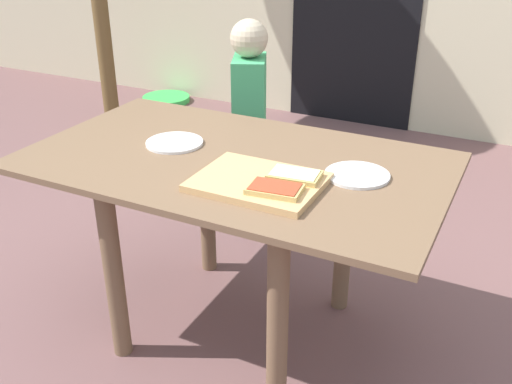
# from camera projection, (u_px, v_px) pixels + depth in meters

# --- Properties ---
(ground_plane) EXTENTS (16.00, 16.00, 0.00)m
(ground_plane) POSITION_uv_depth(u_px,v_px,m) (237.00, 326.00, 2.19)
(ground_plane) COLOR brown
(dining_table) EXTENTS (1.37, 0.80, 0.69)m
(dining_table) POSITION_uv_depth(u_px,v_px,m) (235.00, 191.00, 1.94)
(dining_table) COLOR brown
(dining_table) RESTS_ON ground
(cutting_board) EXTENTS (0.37, 0.28, 0.02)m
(cutting_board) POSITION_uv_depth(u_px,v_px,m) (258.00, 182.00, 1.70)
(cutting_board) COLOR tan
(cutting_board) RESTS_ON dining_table
(pizza_slice_far_right) EXTENTS (0.16, 0.11, 0.02)m
(pizza_slice_far_right) POSITION_uv_depth(u_px,v_px,m) (295.00, 175.00, 1.70)
(pizza_slice_far_right) COLOR tan
(pizza_slice_far_right) RESTS_ON cutting_board
(pizza_slice_near_right) EXTENTS (0.16, 0.11, 0.02)m
(pizza_slice_near_right) POSITION_uv_depth(u_px,v_px,m) (275.00, 189.00, 1.62)
(pizza_slice_near_right) COLOR tan
(pizza_slice_near_right) RESTS_ON cutting_board
(plate_white_right) EXTENTS (0.20, 0.20, 0.01)m
(plate_white_right) POSITION_uv_depth(u_px,v_px,m) (357.00, 175.00, 1.76)
(plate_white_right) COLOR white
(plate_white_right) RESTS_ON dining_table
(plate_white_left) EXTENTS (0.20, 0.20, 0.01)m
(plate_white_left) POSITION_uv_depth(u_px,v_px,m) (174.00, 143.00, 2.00)
(plate_white_left) COLOR silver
(plate_white_left) RESTS_ON dining_table
(child_left) EXTENTS (0.22, 0.28, 1.00)m
(child_left) POSITION_uv_depth(u_px,v_px,m) (250.00, 117.00, 2.62)
(child_left) COLOR #474D5C
(child_left) RESTS_ON ground
(garden_hose_coil) EXTENTS (0.38, 0.38, 0.04)m
(garden_hose_coil) POSITION_uv_depth(u_px,v_px,m) (166.00, 99.00, 4.70)
(garden_hose_coil) COLOR green
(garden_hose_coil) RESTS_ON ground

